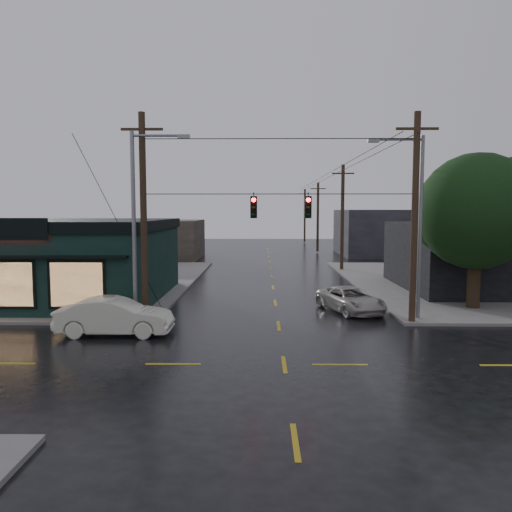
{
  "coord_description": "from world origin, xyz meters",
  "views": [
    {
      "loc": [
        -0.8,
        -17.47,
        5.51
      ],
      "look_at": [
        -1.08,
        5.67,
        3.4
      ],
      "focal_mm": 35.0,
      "sensor_mm": 36.0,
      "label": 1
    }
  ],
  "objects_px": {
    "corner_tree": "(476,212)",
    "suv_silver": "(350,300)",
    "sedan_cream": "(115,317)",
    "utility_pole_ne": "(412,324)",
    "utility_pole_nw": "(146,323)"
  },
  "relations": [
    {
      "from": "corner_tree",
      "to": "suv_silver",
      "type": "bearing_deg",
      "value": -175.57
    },
    {
      "from": "suv_silver",
      "to": "sedan_cream",
      "type": "bearing_deg",
      "value": -175.08
    },
    {
      "from": "corner_tree",
      "to": "utility_pole_ne",
      "type": "xyz_separation_m",
      "value": [
        -4.42,
        -3.5,
        -5.45
      ]
    },
    {
      "from": "utility_pole_nw",
      "to": "suv_silver",
      "type": "xyz_separation_m",
      "value": [
        10.54,
        2.97,
        0.67
      ]
    },
    {
      "from": "utility_pole_ne",
      "to": "suv_silver",
      "type": "relative_size",
      "value": 2.11
    },
    {
      "from": "utility_pole_nw",
      "to": "sedan_cream",
      "type": "xyz_separation_m",
      "value": [
        -0.82,
        -2.31,
        0.83
      ]
    },
    {
      "from": "corner_tree",
      "to": "utility_pole_ne",
      "type": "bearing_deg",
      "value": -141.64
    },
    {
      "from": "sedan_cream",
      "to": "corner_tree",
      "type": "bearing_deg",
      "value": -72.68
    },
    {
      "from": "utility_pole_ne",
      "to": "corner_tree",
      "type": "bearing_deg",
      "value": 38.36
    },
    {
      "from": "sedan_cream",
      "to": "suv_silver",
      "type": "distance_m",
      "value": 12.53
    },
    {
      "from": "corner_tree",
      "to": "utility_pole_ne",
      "type": "distance_m",
      "value": 7.84
    },
    {
      "from": "utility_pole_nw",
      "to": "suv_silver",
      "type": "height_order",
      "value": "utility_pole_nw"
    },
    {
      "from": "utility_pole_nw",
      "to": "utility_pole_ne",
      "type": "height_order",
      "value": "same"
    },
    {
      "from": "suv_silver",
      "to": "utility_pole_nw",
      "type": "bearing_deg",
      "value": 175.74
    },
    {
      "from": "suv_silver",
      "to": "utility_pole_ne",
      "type": "bearing_deg",
      "value": -70.31
    }
  ]
}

